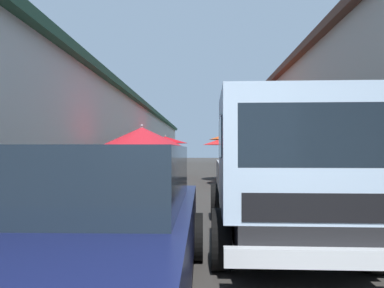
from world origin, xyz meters
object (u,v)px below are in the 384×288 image
object	(u,v)px
delivery_truck	(284,177)
vendor_by_crates	(154,162)
fruit_stall_near_left	(165,145)
hatchback_car	(100,223)
fruit_stall_far_left	(143,147)
fruit_stall_mid_lane	(232,143)
fruit_stall_near_right	(246,138)
parked_scooter	(256,177)
plastic_stool	(272,186)

from	to	relation	value
delivery_truck	vendor_by_crates	world-z (taller)	delivery_truck
delivery_truck	vendor_by_crates	xyz separation A→B (m)	(9.12, 3.00, -0.11)
fruit_stall_near_left	delivery_truck	bearing A→B (deg)	-167.57
hatchback_car	vendor_by_crates	xyz separation A→B (m)	(10.72, 0.94, 0.20)
fruit_stall_far_left	delivery_truck	bearing A→B (deg)	-149.91
fruit_stall_far_left	fruit_stall_mid_lane	world-z (taller)	fruit_stall_mid_lane
fruit_stall_near_right	fruit_stall_mid_lane	bearing A→B (deg)	8.64
delivery_truck	fruit_stall_near_left	bearing A→B (deg)	12.43
fruit_stall_mid_lane	fruit_stall_near_left	size ratio (longest dim) A/B	1.09
fruit_stall_near_right	hatchback_car	size ratio (longest dim) A/B	0.73
fruit_stall_mid_lane	parked_scooter	world-z (taller)	fruit_stall_mid_lane
fruit_stall_near_right	hatchback_car	bearing A→B (deg)	165.71
parked_scooter	plastic_stool	size ratio (longest dim) A/B	3.84
fruit_stall_near_right	plastic_stool	distance (m)	3.54
hatchback_car	parked_scooter	size ratio (longest dim) A/B	2.34
fruit_stall_mid_lane	hatchback_car	xyz separation A→B (m)	(-12.77, 2.31, -0.95)
parked_scooter	fruit_stall_near_left	bearing A→B (deg)	31.10
delivery_truck	parked_scooter	size ratio (longest dim) A/B	2.96
fruit_stall_near_left	plastic_stool	distance (m)	9.19
fruit_stall_near_right	hatchback_car	world-z (taller)	fruit_stall_near_right
hatchback_car	delivery_truck	bearing A→B (deg)	-52.14
delivery_truck	plastic_stool	size ratio (longest dim) A/B	11.40
fruit_stall_mid_lane	hatchback_car	size ratio (longest dim) A/B	0.67
fruit_stall_mid_lane	vendor_by_crates	size ratio (longest dim) A/B	1.61
plastic_stool	fruit_stall_near_left	bearing A→B (deg)	26.26
vendor_by_crates	plastic_stool	size ratio (longest dim) A/B	3.72
hatchback_car	fruit_stall_mid_lane	bearing A→B (deg)	-10.27
fruit_stall_near_right	delivery_truck	size ratio (longest dim) A/B	0.58
hatchback_car	delivery_truck	distance (m)	2.63
vendor_by_crates	plastic_stool	world-z (taller)	vendor_by_crates
fruit_stall_far_left	plastic_stool	distance (m)	3.99
delivery_truck	plastic_stool	bearing A→B (deg)	-9.67
fruit_stall_near_left	parked_scooter	size ratio (longest dim) A/B	1.43
hatchback_car	plastic_stool	world-z (taller)	hatchback_car
fruit_stall_mid_lane	delivery_truck	bearing A→B (deg)	178.70
fruit_stall_far_left	fruit_stall_near_right	xyz separation A→B (m)	(4.18, -3.32, 0.38)
fruit_stall_mid_lane	fruit_stall_far_left	bearing A→B (deg)	155.44
delivery_truck	vendor_by_crates	size ratio (longest dim) A/B	3.06
delivery_truck	plastic_stool	distance (m)	5.82
fruit_stall_near_left	vendor_by_crates	bearing A→B (deg)	-179.33
fruit_stall_near_left	plastic_stool	world-z (taller)	fruit_stall_near_left
fruit_stall_mid_lane	plastic_stool	xyz separation A→B (m)	(-5.47, -0.72, -1.36)
fruit_stall_mid_lane	parked_scooter	distance (m)	3.88
fruit_stall_mid_lane	parked_scooter	bearing A→B (deg)	-171.98
fruit_stall_far_left	fruit_stall_near_right	world-z (taller)	fruit_stall_near_right
parked_scooter	vendor_by_crates	bearing A→B (deg)	66.99
fruit_stall_near_left	hatchback_car	world-z (taller)	fruit_stall_near_left
fruit_stall_near_right	delivery_truck	bearing A→B (deg)	176.10
fruit_stall_near_left	parked_scooter	distance (m)	7.49
fruit_stall_mid_lane	plastic_stool	world-z (taller)	fruit_stall_mid_lane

